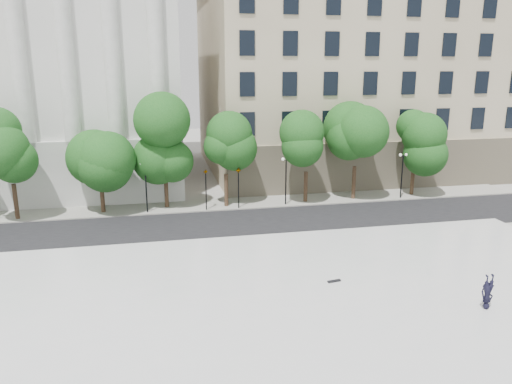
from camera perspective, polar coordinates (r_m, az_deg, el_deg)
ground at (r=23.73m, az=1.36°, el=-17.39°), size 160.00×160.00×0.00m
plaza at (r=26.16m, az=-0.16°, el=-13.58°), size 44.00×22.00×0.45m
street at (r=39.92m, az=-4.48°, el=-3.86°), size 60.00×8.00×0.02m
far_sidewalk at (r=45.61m, az=-5.44°, el=-1.47°), size 60.00×4.00×0.12m
building_west at (r=59.51m, az=-24.43°, el=13.56°), size 31.50×27.65×25.60m
building_east at (r=63.52m, az=11.40°, el=12.93°), size 36.00×26.15×23.00m
traffic_light_west at (r=43.08m, az=-5.79°, el=2.42°), size 0.69×1.57×4.12m
traffic_light_east at (r=43.42m, az=-2.03°, el=2.79°), size 0.89×1.91×4.25m
person_lying at (r=28.44m, az=24.82°, el=-11.53°), size 0.70×1.87×0.50m
skateboard at (r=29.25m, az=8.92°, el=-10.02°), size 0.83×0.33×0.08m
street_trees at (r=43.74m, az=-6.99°, el=5.15°), size 45.00×5.36×8.23m
lamp_posts at (r=43.60m, az=-4.51°, el=1.80°), size 37.08×0.28×4.53m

